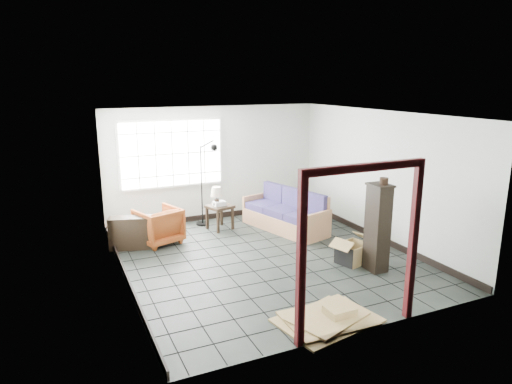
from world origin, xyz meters
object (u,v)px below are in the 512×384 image
armchair (158,224)px  tall_shelf (378,227)px  futon_sofa (287,215)px  side_table (220,209)px

armchair → tall_shelf: bearing=118.0°
futon_sofa → side_table: (-1.33, 0.59, 0.12)m
futon_sofa → armchair: (-2.74, 0.27, 0.08)m
futon_sofa → armchair: bearing=158.6°
armchair → tall_shelf: (3.07, -2.84, 0.37)m
futon_sofa → side_table: futon_sofa is taller
futon_sofa → side_table: size_ratio=3.46×
side_table → tall_shelf: 3.59m
armchair → tall_shelf: tall_shelf is taller
armchair → side_table: (1.41, 0.32, 0.05)m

